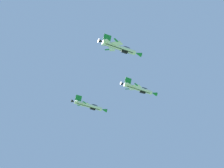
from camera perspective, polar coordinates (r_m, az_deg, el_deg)
fighter_jet_lead at (r=124.66m, az=4.91°, el=-0.88°), size 15.90×9.09×5.78m
fighter_jet_left_wing at (r=131.50m, az=-4.25°, el=-3.98°), size 15.90×9.04×5.84m
fighter_jet_right_wing at (r=106.72m, az=1.46°, el=6.66°), size 15.90×9.25×5.53m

